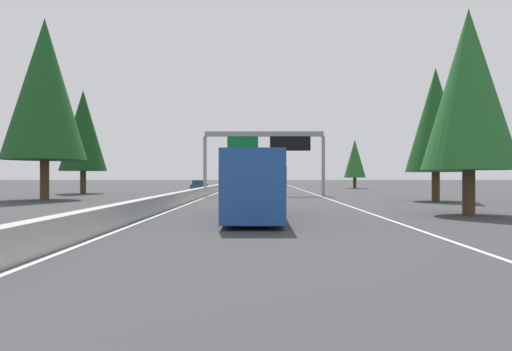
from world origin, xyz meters
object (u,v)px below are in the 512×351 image
at_px(sign_gantry_overhead, 266,145).
at_px(conifer_right_mid, 355,159).
at_px(oncoming_near, 199,186).
at_px(conifer_left_foreground, 45,89).
at_px(conifer_left_near, 83,131).
at_px(sedan_mid_center, 261,182).
at_px(bus_near_right, 255,183).
at_px(pickup_far_center, 261,183).
at_px(conifer_right_near, 436,120).
at_px(sedan_far_left, 259,194).
at_px(conifer_right_foreground, 469,89).

xyz_separation_m(sign_gantry_overhead, conifer_right_mid, (26.08, -14.82, -0.44)).
height_order(oncoming_near, conifer_left_foreground, conifer_left_foreground).
bearing_deg(conifer_right_mid, conifer_left_near, 120.89).
xyz_separation_m(conifer_right_mid, conifer_left_near, (-21.44, 35.83, 2.40)).
relative_size(sedan_mid_center, conifer_right_mid, 0.55).
bearing_deg(conifer_right_mid, bus_near_right, 162.52).
distance_m(bus_near_right, pickup_far_center, 52.07).
bearing_deg(conifer_left_foreground, bus_near_right, -129.56).
height_order(conifer_right_near, conifer_left_foreground, conifer_left_foreground).
xyz_separation_m(sedan_far_left, sedan_mid_center, (68.82, -0.16, 0.00)).
bearing_deg(sedan_far_left, conifer_right_foreground, -131.67).
relative_size(conifer_right_near, conifer_left_near, 0.90).
xyz_separation_m(bus_near_right, conifer_left_near, (28.10, 20.23, 5.55)).
relative_size(oncoming_near, conifer_left_foreground, 0.28).
distance_m(conifer_right_foreground, conifer_left_near, 41.48).
bearing_deg(bus_near_right, sedan_mid_center, -0.21).
bearing_deg(conifer_left_near, sedan_mid_center, -21.78).
distance_m(sign_gantry_overhead, pickup_far_center, 28.95).
bearing_deg(conifer_left_foreground, conifer_left_near, 9.19).
xyz_separation_m(oncoming_near, conifer_right_mid, (12.36, -23.72, 4.18)).
distance_m(pickup_far_center, conifer_left_foreground, 42.28).
distance_m(sign_gantry_overhead, conifer_right_foreground, 24.82).
height_order(conifer_right_mid, conifer_left_near, conifer_left_near).
relative_size(sedan_far_left, sedan_mid_center, 1.00).
bearing_deg(conifer_right_mid, conifer_left_foreground, 135.73).
distance_m(pickup_far_center, oncoming_near, 17.10).
bearing_deg(bus_near_right, conifer_left_near, 35.76).
xyz_separation_m(conifer_right_foreground, conifer_right_mid, (48.63, -4.52, -1.67)).
bearing_deg(conifer_right_near, conifer_left_near, 67.10).
xyz_separation_m(sedan_far_left, conifer_right_near, (2.82, -14.26, 5.86)).
xyz_separation_m(pickup_far_center, conifer_left_near, (-23.97, 20.52, 6.35)).
relative_size(sign_gantry_overhead, conifer_right_near, 1.18).
height_order(sedan_far_left, pickup_far_center, pickup_far_center).
relative_size(sedan_far_left, conifer_right_near, 0.41).
relative_size(pickup_far_center, conifer_right_mid, 0.70).
bearing_deg(conifer_right_foreground, conifer_left_foreground, 64.27).
bearing_deg(sedan_mid_center, conifer_right_mid, -152.92).
bearing_deg(oncoming_near, pickup_far_center, 150.54).
xyz_separation_m(bus_near_right, conifer_right_near, (13.47, -14.39, 4.82)).
distance_m(bus_near_right, conifer_right_foreground, 12.11).
bearing_deg(conifer_left_foreground, conifer_right_mid, -44.27).
bearing_deg(conifer_right_foreground, pickup_far_center, 11.91).
bearing_deg(conifer_right_mid, pickup_far_center, 80.61).
relative_size(bus_near_right, conifer_left_near, 0.96).
height_order(oncoming_near, conifer_right_foreground, conifer_right_foreground).
relative_size(pickup_far_center, conifer_left_foreground, 0.36).
distance_m(sign_gantry_overhead, sedan_mid_center, 56.20).
xyz_separation_m(conifer_right_foreground, conifer_left_foreground, (14.06, 29.19, 2.90)).
xyz_separation_m(bus_near_right, oncoming_near, (37.17, 8.12, -1.03)).
bearing_deg(bus_near_right, conifer_right_mid, -17.48).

